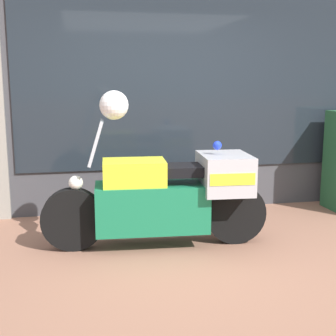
{
  "coord_description": "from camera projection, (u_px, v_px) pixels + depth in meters",
  "views": [
    {
      "loc": [
        -1.12,
        -3.93,
        1.65
      ],
      "look_at": [
        -0.14,
        1.01,
        0.7
      ],
      "focal_mm": 50.0,
      "sensor_mm": 36.0,
      "label": 1
    }
  ],
  "objects": [
    {
      "name": "ground_plane",
      "position": [
        204.0,
        262.0,
        4.31
      ],
      "size": [
        60.0,
        60.0,
        0.0
      ],
      "primitive_type": "plane",
      "color": "#8E604C"
    },
    {
      "name": "shop_building",
      "position": [
        135.0,
        81.0,
        5.86
      ],
      "size": [
        5.47,
        0.55,
        3.26
      ],
      "color": "#424247",
      "rests_on": "ground"
    },
    {
      "name": "window_display",
      "position": [
        188.0,
        171.0,
        6.24
      ],
      "size": [
        4.21,
        0.3,
        1.9
      ],
      "color": "slate",
      "rests_on": "ground"
    },
    {
      "name": "paramedic_motorcycle",
      "position": [
        169.0,
        194.0,
        4.65
      ],
      "size": [
        2.25,
        0.66,
        1.28
      ],
      "rotation": [
        0.0,
        0.0,
        3.08
      ],
      "color": "black",
      "rests_on": "ground"
    },
    {
      "name": "white_helmet",
      "position": [
        114.0,
        105.0,
        4.42
      ],
      "size": [
        0.28,
        0.28,
        0.28
      ],
      "primitive_type": "sphere",
      "color": "white",
      "rests_on": "paramedic_motorcycle"
    }
  ]
}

